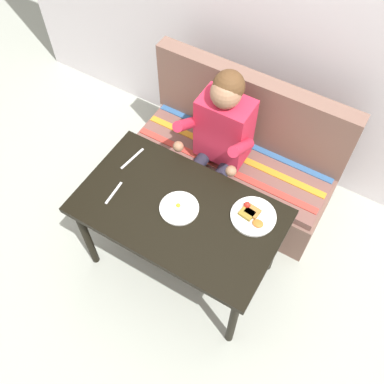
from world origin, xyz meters
name	(u,v)px	position (x,y,z in m)	size (l,w,h in m)	color
ground_plane	(181,263)	(0.00, 0.00, 0.00)	(8.00, 8.00, 0.00)	#A4A99D
back_wall	(286,8)	(0.00, 1.27, 1.30)	(4.40, 0.10, 2.60)	silver
table	(179,217)	(0.00, 0.00, 0.65)	(1.20, 0.70, 0.73)	black
couch	(235,162)	(0.00, 0.76, 0.33)	(1.44, 0.56, 1.00)	brown
person	(219,138)	(-0.06, 0.59, 0.74)	(0.45, 0.61, 1.21)	#CA243F
plate_breakfast	(253,215)	(0.39, 0.18, 0.74)	(0.26, 0.26, 0.05)	white
plate_eggs	(179,208)	(0.00, 0.01, 0.74)	(0.23, 0.23, 0.04)	white
fork	(114,193)	(-0.39, -0.10, 0.73)	(0.01, 0.17, 0.01)	silver
knife	(132,159)	(-0.44, 0.17, 0.73)	(0.01, 0.20, 0.01)	silver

